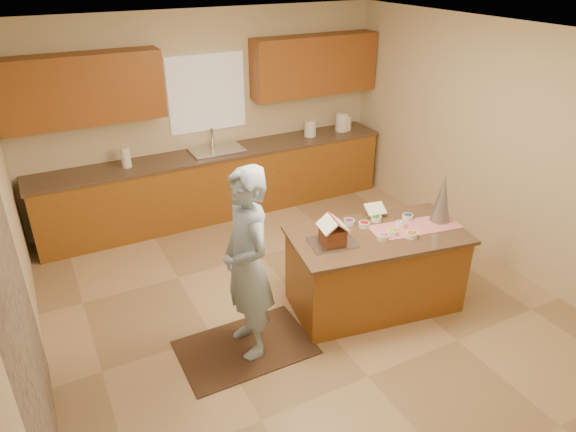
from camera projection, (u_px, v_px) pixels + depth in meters
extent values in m
plane|color=tan|center=(305.00, 306.00, 5.45)|extent=(5.50, 5.50, 0.00)
plane|color=silver|center=(310.00, 38.00, 4.21)|extent=(5.50, 5.50, 0.00)
plane|color=beige|center=(208.00, 115.00, 7.00)|extent=(5.50, 5.50, 0.00)
plane|color=beige|center=(570.00, 385.00, 2.66)|extent=(5.50, 5.50, 0.00)
plane|color=beige|center=(11.00, 254.00, 3.80)|extent=(5.50, 5.50, 0.00)
plane|color=beige|center=(500.00, 147.00, 5.85)|extent=(5.50, 5.50, 0.00)
plane|color=gray|center=(23.00, 326.00, 3.23)|extent=(0.00, 2.50, 2.50)
cube|color=white|center=(207.00, 93.00, 6.84)|extent=(1.05, 0.03, 1.00)
cube|color=brown|center=(220.00, 184.00, 7.18)|extent=(4.80, 0.60, 0.88)
cube|color=brown|center=(218.00, 153.00, 6.97)|extent=(4.85, 0.63, 0.04)
cube|color=brown|center=(82.00, 90.00, 5.97)|extent=(1.85, 0.35, 0.80)
cube|color=brown|center=(315.00, 65.00, 7.24)|extent=(1.85, 0.35, 0.80)
cube|color=silver|center=(218.00, 154.00, 6.97)|extent=(0.70, 0.45, 0.12)
cylinder|color=silver|center=(212.00, 138.00, 7.04)|extent=(0.03, 0.03, 0.28)
cube|color=brown|center=(375.00, 271.00, 5.31)|extent=(1.77, 1.09, 0.81)
cube|color=brown|center=(378.00, 235.00, 5.11)|extent=(1.86, 1.17, 0.04)
cube|color=red|center=(415.00, 227.00, 5.22)|extent=(0.96, 0.48, 0.01)
cube|color=silver|center=(332.00, 243.00, 4.92)|extent=(0.47, 0.38, 0.02)
cube|color=white|center=(375.00, 209.00, 5.40)|extent=(0.23, 0.19, 0.09)
cone|color=silver|center=(442.00, 199.00, 5.22)|extent=(0.23, 0.23, 0.51)
cube|color=black|center=(246.00, 347.00, 4.88)|extent=(1.22, 0.80, 0.01)
imported|color=#91B0CE|center=(247.00, 265.00, 4.48)|extent=(0.43, 0.66, 1.80)
cylinder|color=white|center=(310.00, 128.00, 7.49)|extent=(0.17, 0.17, 0.23)
cylinder|color=white|center=(342.00, 122.00, 7.70)|extent=(0.19, 0.19, 0.28)
cylinder|color=white|center=(346.00, 123.00, 7.75)|extent=(0.15, 0.15, 0.21)
cylinder|color=white|center=(126.00, 157.00, 6.41)|extent=(0.12, 0.12, 0.26)
cube|color=maroon|center=(333.00, 235.00, 4.88)|extent=(0.24, 0.25, 0.15)
cube|color=white|center=(327.00, 224.00, 4.81)|extent=(0.17, 0.28, 0.12)
cube|color=white|center=(339.00, 222.00, 4.84)|extent=(0.17, 0.28, 0.12)
cylinder|color=red|center=(333.00, 218.00, 4.80)|extent=(0.06, 0.26, 0.02)
cylinder|color=pink|center=(383.00, 237.00, 4.99)|extent=(0.11, 0.11, 0.05)
cylinder|color=#843090|center=(349.00, 222.00, 5.26)|extent=(0.11, 0.11, 0.05)
cylinder|color=orange|center=(412.00, 235.00, 5.02)|extent=(0.11, 0.11, 0.05)
cylinder|color=#DDFF28|center=(392.00, 232.00, 5.07)|extent=(0.11, 0.11, 0.05)
cylinder|color=green|center=(376.00, 218.00, 5.33)|extent=(0.11, 0.11, 0.05)
cylinder|color=silver|center=(401.00, 225.00, 5.21)|extent=(0.11, 0.11, 0.05)
cylinder|color=red|center=(364.00, 225.00, 5.21)|extent=(0.11, 0.11, 0.05)
cylinder|color=#2E5AAF|center=(408.00, 217.00, 5.36)|extent=(0.11, 0.11, 0.05)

